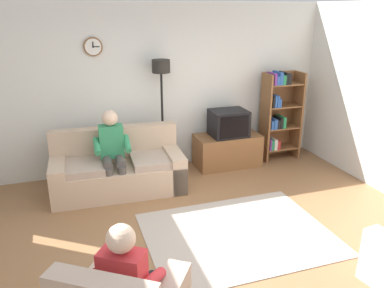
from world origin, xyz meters
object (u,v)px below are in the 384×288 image
tv (229,123)px  bookshelf (278,113)px  couch (118,170)px  person_on_couch (112,149)px  tv_stand (227,150)px  floor_lamp (161,85)px  person_in_left_armchair (129,277)px

tv → bookshelf: 1.00m
couch → bookshelf: (2.93, 0.45, 0.52)m
person_on_couch → tv: bearing=13.1°
bookshelf → tv: bearing=-174.6°
person_on_couch → tv_stand: bearing=13.8°
couch → floor_lamp: size_ratio=1.05×
tv_stand → tv: (-0.00, -0.02, 0.49)m
floor_lamp → bookshelf: bearing=-0.8°
tv → person_in_left_armchair: size_ratio=0.54×
couch → person_in_left_armchair: person_in_left_armchair is taller
bookshelf → tv_stand: bearing=-176.0°
couch → floor_lamp: floor_lamp is taller
floor_lamp → tv_stand: bearing=-5.1°
couch → person_in_left_armchair: (-0.31, -2.85, 0.29)m
tv_stand → person_on_couch: 2.10m
bookshelf → floor_lamp: bearing=179.2°
couch → person_in_left_armchair: bearing=-96.2°
bookshelf → person_in_left_armchair: (-3.24, -3.30, -0.22)m
couch → tv: tv is taller
bookshelf → floor_lamp: 2.20m
tv_stand → person_in_left_armchair: (-2.24, -3.23, 0.33)m
tv_stand → tv: size_ratio=1.83×
bookshelf → person_in_left_armchair: size_ratio=1.41×
person_on_couch → bookshelf: bearing=10.6°
tv → floor_lamp: 1.31m
tv_stand → tv: tv is taller
tv_stand → floor_lamp: (-1.11, 0.10, 1.18)m
person_in_left_armchair → floor_lamp: bearing=71.2°
person_on_couch → floor_lamp: bearing=33.6°
person_in_left_armchair → person_on_couch: bearing=85.0°
couch → tv_stand: bearing=11.2°
tv_stand → person_on_couch: (-2.00, -0.49, 0.42)m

